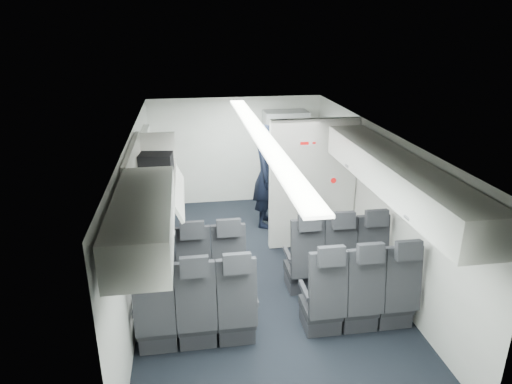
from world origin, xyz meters
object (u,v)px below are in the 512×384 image
object	(u,v)px
galley_unit	(285,159)
boarding_door	(149,184)
flight_attendant	(266,176)
seat_row_mid	(280,306)
carry_on_bag	(156,163)
seat_row_front	(267,268)

from	to	relation	value
galley_unit	boarding_door	bearing A→B (deg)	-155.72
boarding_door	galley_unit	bearing A→B (deg)	24.28
flight_attendant	seat_row_mid	bearing A→B (deg)	-168.17
flight_attendant	galley_unit	bearing A→B (deg)	-11.17
galley_unit	flight_attendant	xyz separation A→B (m)	(-0.56, -0.96, -0.02)
seat_row_mid	flight_attendant	xyz separation A→B (m)	(0.39, 3.19, 0.53)
galley_unit	flight_attendant	world-z (taller)	galley_unit
flight_attendant	carry_on_bag	size ratio (longest dim) A/B	4.46
galley_unit	carry_on_bag	xyz separation A→B (m)	(-2.34, -2.77, 0.85)
seat_row_front	carry_on_bag	distance (m)	2.03
galley_unit	flight_attendant	bearing A→B (deg)	-120.02
flight_attendant	carry_on_bag	xyz separation A→B (m)	(-1.78, -1.80, 0.87)
galley_unit	carry_on_bag	size ratio (longest dim) A/B	4.55
galley_unit	flight_attendant	size ratio (longest dim) A/B	1.02
carry_on_bag	boarding_door	bearing A→B (deg)	106.31
seat_row_mid	flight_attendant	distance (m)	3.26
seat_row_front	boarding_door	bearing A→B (deg)	128.16
seat_row_front	seat_row_mid	distance (m)	0.90
flight_attendant	carry_on_bag	bearing A→B (deg)	154.24
seat_row_front	carry_on_bag	size ratio (longest dim) A/B	7.98
carry_on_bag	seat_row_front	bearing A→B (deg)	-12.08
seat_row_mid	galley_unit	xyz separation A→B (m)	(0.95, 4.15, 0.55)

